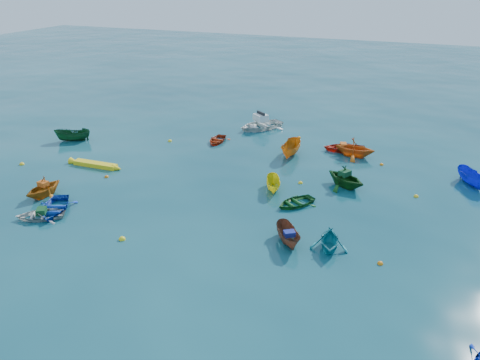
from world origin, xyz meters
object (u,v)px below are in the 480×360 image
at_px(kayak_yellow, 96,166).
at_px(motorboat_white, 261,128).
at_px(dinghy_white_near, 41,218).
at_px(dinghy_blue_sw, 55,211).

xyz_separation_m(kayak_yellow, motorboat_white, (8.45, 13.24, 0.00)).
bearing_deg(motorboat_white, dinghy_white_near, -70.17).
relative_size(dinghy_blue_sw, motorboat_white, 0.76).
height_order(kayak_yellow, motorboat_white, motorboat_white).
distance_m(dinghy_blue_sw, kayak_yellow, 7.13).
bearing_deg(dinghy_blue_sw, motorboat_white, 46.34).
bearing_deg(dinghy_white_near, motorboat_white, 131.23).
distance_m(dinghy_blue_sw, motorboat_white, 20.99).
height_order(dinghy_white_near, motorboat_white, motorboat_white).
relative_size(dinghy_blue_sw, kayak_yellow, 0.78).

